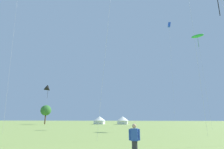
{
  "coord_description": "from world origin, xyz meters",
  "views": [
    {
      "loc": [
        6.48,
        -2.36,
        1.97
      ],
      "look_at": [
        0.0,
        32.0,
        10.63
      ],
      "focal_mm": 28.83,
      "sensor_mm": 36.0,
      "label": 1
    }
  ],
  "objects": [
    {
      "name": "person_spectator",
      "position": [
        5.83,
        7.18,
        0.85
      ],
      "size": [
        0.57,
        0.28,
        1.73
      ],
      "color": "#2D2D33",
      "rests_on": "ground"
    },
    {
      "name": "kite_black_delta",
      "position": [
        -23.78,
        48.97,
        11.14
      ],
      "size": [
        2.99,
        3.6,
        12.38
      ],
      "color": "black",
      "rests_on": "ground"
    },
    {
      "name": "kite_green_parafoil",
      "position": [
        18.36,
        37.21,
        19.83
      ],
      "size": [
        2.72,
        1.98,
        20.26
      ],
      "color": "green",
      "rests_on": "ground"
    },
    {
      "name": "festival_tent_left",
      "position": [
        -11.59,
        67.27,
        1.64
      ],
      "size": [
        4.55,
        4.55,
        2.96
      ],
      "color": "white",
      "rests_on": "ground"
    },
    {
      "name": "kite_blue_box",
      "position": [
        13.8,
        45.28,
        27.4
      ],
      "size": [
        1.24,
        1.97,
        28.27
      ],
      "color": "blue",
      "rests_on": "ground"
    },
    {
      "name": "tree_distant_left",
      "position": [
        -31.75,
        62.34,
        5.16
      ],
      "size": [
        3.97,
        3.97,
        7.18
      ],
      "color": "brown",
      "rests_on": "ground"
    },
    {
      "name": "festival_tent_right",
      "position": [
        -2.52,
        67.27,
        1.62
      ],
      "size": [
        4.49,
        4.49,
        2.92
      ],
      "color": "white",
      "rests_on": "ground"
    }
  ]
}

